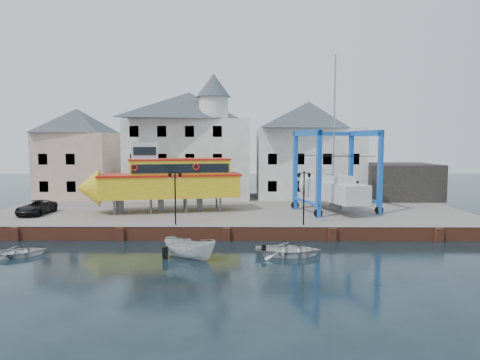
{
  "coord_description": "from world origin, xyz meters",
  "views": [
    {
      "loc": [
        1.28,
        -31.74,
        7.4
      ],
      "look_at": [
        1.0,
        7.0,
        4.0
      ],
      "focal_mm": 32.0,
      "sensor_mm": 36.0,
      "label": 1
    }
  ],
  "objects": [
    {
      "name": "building_white_right",
      "position": [
        9.0,
        19.0,
        6.6
      ],
      "size": [
        12.0,
        8.0,
        11.2
      ],
      "color": "#BDBDBD",
      "rests_on": "hardstanding"
    },
    {
      "name": "travel_lift",
      "position": [
        9.63,
        8.55,
        3.41
      ],
      "size": [
        7.97,
        9.88,
        14.47
      ],
      "rotation": [
        0.0,
        0.0,
        0.29
      ],
      "color": "blue",
      "rests_on": "hardstanding"
    },
    {
      "name": "building_pink",
      "position": [
        -18.0,
        18.0,
        6.15
      ],
      "size": [
        8.0,
        7.0,
        10.3
      ],
      "color": "tan",
      "rests_on": "hardstanding"
    },
    {
      "name": "tour_boat",
      "position": [
        -6.32,
        7.49,
        4.02
      ],
      "size": [
        15.11,
        6.37,
        6.4
      ],
      "rotation": [
        0.0,
        0.0,
        0.2
      ],
      "color": "#59595E",
      "rests_on": "hardstanding"
    },
    {
      "name": "quay_wall",
      "position": [
        -0.0,
        0.1,
        0.5
      ],
      "size": [
        44.0,
        0.47,
        1.0
      ],
      "color": "brown",
      "rests_on": "ground"
    },
    {
      "name": "shed_dark",
      "position": [
        19.0,
        17.0,
        3.0
      ],
      "size": [
        8.0,
        7.0,
        4.0
      ],
      "primitive_type": "cube",
      "color": "black",
      "rests_on": "hardstanding"
    },
    {
      "name": "motorboat_b",
      "position": [
        4.24,
        -4.14,
        0.0
      ],
      "size": [
        4.55,
        3.43,
        0.89
      ],
      "primitive_type": "imported",
      "rotation": [
        0.0,
        0.0,
        1.49
      ],
      "color": "silver",
      "rests_on": "ground"
    },
    {
      "name": "lamp_post_left",
      "position": [
        -4.0,
        1.2,
        4.17
      ],
      "size": [
        1.12,
        0.32,
        4.2
      ],
      "color": "black",
      "rests_on": "hardstanding"
    },
    {
      "name": "building_white_main",
      "position": [
        -4.87,
        18.39,
        7.34
      ],
      "size": [
        14.0,
        8.3,
        14.0
      ],
      "color": "#BDBDBD",
      "rests_on": "hardstanding"
    },
    {
      "name": "lamp_post_right",
      "position": [
        6.0,
        1.2,
        4.17
      ],
      "size": [
        1.12,
        0.32,
        4.2
      ],
      "color": "black",
      "rests_on": "hardstanding"
    },
    {
      "name": "motorboat_a",
      "position": [
        -2.11,
        -4.95,
        0.0
      ],
      "size": [
        4.14,
        3.23,
        1.52
      ],
      "primitive_type": "imported",
      "rotation": [
        0.0,
        0.0,
        1.05
      ],
      "color": "silver",
      "rests_on": "ground"
    },
    {
      "name": "motorboat_d",
      "position": [
        -13.5,
        -4.54,
        0.0
      ],
      "size": [
        4.3,
        3.78,
        0.74
      ],
      "primitive_type": "imported",
      "rotation": [
        0.0,
        0.0,
        1.99
      ],
      "color": "silver",
      "rests_on": "ground"
    },
    {
      "name": "hardstanding",
      "position": [
        0.0,
        11.0,
        0.5
      ],
      "size": [
        44.0,
        22.0,
        1.0
      ],
      "primitive_type": "cube",
      "color": "slate",
      "rests_on": "ground"
    },
    {
      "name": "van",
      "position": [
        -17.19,
        5.9,
        1.62
      ],
      "size": [
        2.19,
        4.55,
        1.25
      ],
      "primitive_type": "imported",
      "rotation": [
        0.0,
        0.0,
        -0.03
      ],
      "color": "black",
      "rests_on": "hardstanding"
    },
    {
      "name": "ground",
      "position": [
        0.0,
        0.0,
        0.0
      ],
      "size": [
        140.0,
        140.0,
        0.0
      ],
      "primitive_type": "plane",
      "color": "black",
      "rests_on": "ground"
    }
  ]
}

